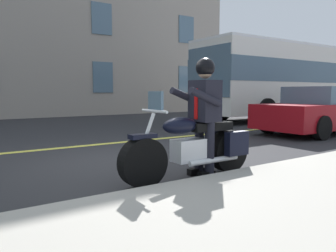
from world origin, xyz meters
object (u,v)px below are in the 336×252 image
at_px(motorcycle_main, 194,147).
at_px(rider_main, 204,107).
at_px(bus_near, 297,78).
at_px(car_silver, 324,110).

height_order(motorcycle_main, rider_main, rider_main).
relative_size(bus_near, car_silver, 2.40).
bearing_deg(rider_main, bus_near, -150.95).
xyz_separation_m(motorcycle_main, bus_near, (-10.76, -5.88, 1.42)).
distance_m(rider_main, car_silver, 6.66).
bearing_deg(motorcycle_main, rider_main, -178.40).
bearing_deg(car_silver, rider_main, 16.87).
height_order(rider_main, bus_near, bus_near).
bearing_deg(bus_near, motorcycle_main, 28.64).
xyz_separation_m(motorcycle_main, rider_main, (-0.19, -0.01, 0.58)).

